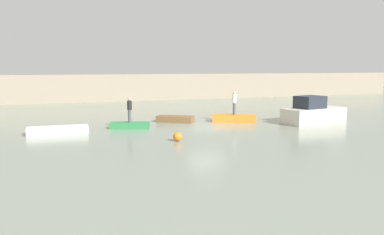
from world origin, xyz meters
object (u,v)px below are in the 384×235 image
(rowboat_white, at_px, (58,130))
(rowboat_orange, at_px, (234,118))
(rowboat_green, at_px, (130,125))
(person_dark_shirt, at_px, (130,108))
(mooring_buoy, at_px, (177,137))
(motorboat, at_px, (313,113))
(person_white_shirt, at_px, (234,102))
(rowboat_brown, at_px, (175,119))

(rowboat_white, relative_size, rowboat_orange, 1.12)
(rowboat_white, xyz_separation_m, rowboat_green, (4.66, 0.60, -0.03))
(person_dark_shirt, bearing_deg, mooring_buoy, -73.27)
(motorboat, xyz_separation_m, mooring_buoy, (-11.71, -3.21, -0.52))
(person_dark_shirt, distance_m, mooring_buoy, 5.79)
(motorboat, distance_m, rowboat_white, 18.09)
(motorboat, distance_m, person_dark_shirt, 13.55)
(person_white_shirt, bearing_deg, mooring_buoy, -137.91)
(rowboat_orange, height_order, mooring_buoy, rowboat_orange)
(rowboat_brown, height_order, person_dark_shirt, person_dark_shirt)
(motorboat, bearing_deg, rowboat_brown, 156.81)
(person_dark_shirt, bearing_deg, rowboat_orange, 3.04)
(rowboat_green, height_order, rowboat_orange, rowboat_orange)
(motorboat, bearing_deg, mooring_buoy, -164.68)
(rowboat_white, distance_m, person_dark_shirt, 4.83)
(rowboat_brown, relative_size, rowboat_orange, 0.85)
(rowboat_white, height_order, person_white_shirt, person_white_shirt)
(rowboat_white, xyz_separation_m, person_white_shirt, (12.79, 1.03, 1.31))
(rowboat_white, bearing_deg, rowboat_brown, 16.72)
(person_dark_shirt, bearing_deg, motorboat, -9.47)
(rowboat_brown, distance_m, mooring_buoy, 7.61)
(rowboat_brown, height_order, rowboat_orange, rowboat_orange)
(rowboat_white, height_order, rowboat_brown, rowboat_white)
(motorboat, relative_size, person_dark_shirt, 3.12)
(person_dark_shirt, xyz_separation_m, person_white_shirt, (8.13, 0.43, 0.17))
(rowboat_brown, xyz_separation_m, rowboat_orange, (4.28, -1.41, 0.04))
(motorboat, xyz_separation_m, rowboat_brown, (-9.50, 4.07, -0.54))
(rowboat_white, distance_m, rowboat_brown, 8.85)
(person_dark_shirt, bearing_deg, person_white_shirt, 3.04)
(motorboat, xyz_separation_m, person_white_shirt, (-5.22, 2.66, 0.78))
(person_white_shirt, distance_m, mooring_buoy, 8.85)
(rowboat_orange, distance_m, person_white_shirt, 1.28)
(rowboat_orange, bearing_deg, person_white_shirt, -152.81)
(rowboat_green, bearing_deg, motorboat, 9.77)
(motorboat, height_order, rowboat_green, motorboat)
(rowboat_orange, bearing_deg, rowboat_white, -148.21)
(rowboat_brown, xyz_separation_m, mooring_buoy, (-2.21, -7.28, 0.02))
(rowboat_white, distance_m, rowboat_green, 4.70)
(rowboat_white, xyz_separation_m, person_dark_shirt, (4.66, 0.60, 1.14))
(rowboat_white, xyz_separation_m, mooring_buoy, (6.29, -4.84, 0.01))
(person_dark_shirt, height_order, mooring_buoy, person_dark_shirt)
(rowboat_green, bearing_deg, person_white_shirt, 22.29)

